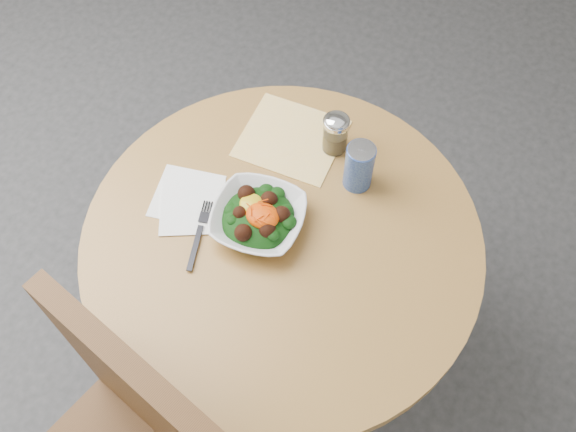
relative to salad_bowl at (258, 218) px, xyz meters
The scene contains 8 objects.
ground 0.78m from the salad_bowl, ahead, with size 6.00×6.00×0.00m, color #2C2C2F.
table 0.23m from the salad_bowl, ahead, with size 0.90×0.90×0.75m.
cloth_napkin 0.26m from the salad_bowl, 98.79° to the left, with size 0.24×0.22×0.00m, color #F0A50C.
paper_napkins 0.17m from the salad_bowl, behind, with size 0.22×0.21×0.00m.
salad_bowl is the anchor object (origin of this frame).
fork 0.14m from the salad_bowl, 143.20° to the right, with size 0.07×0.18×0.00m.
spice_shaker 0.28m from the salad_bowl, 76.32° to the left, with size 0.06×0.06×0.11m.
beverage_can 0.26m from the salad_bowl, 52.63° to the left, with size 0.07×0.07×0.13m.
Camera 1 is at (0.32, -0.63, 2.00)m, focal length 40.00 mm.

